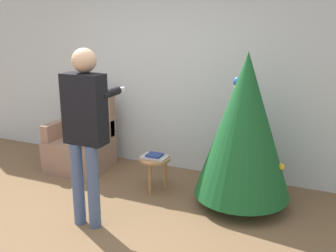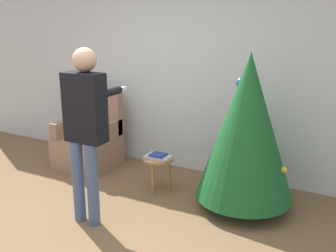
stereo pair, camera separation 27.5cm
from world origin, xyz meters
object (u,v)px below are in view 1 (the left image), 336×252
object	(u,v)px
christmas_tree	(245,126)
armchair	(82,144)
person_standing	(85,122)
side_stool	(155,163)

from	to	relation	value
christmas_tree	armchair	world-z (taller)	christmas_tree
armchair	person_standing	xyz separation A→B (m)	(0.99, -1.23, 0.73)
armchair	person_standing	world-z (taller)	person_standing
armchair	side_stool	bearing A→B (deg)	-12.58
armchair	christmas_tree	bearing A→B (deg)	-5.27
side_stool	armchair	bearing A→B (deg)	167.42
person_standing	armchair	bearing A→B (deg)	128.66
person_standing	side_stool	size ratio (longest dim) A/B	4.14
christmas_tree	person_standing	size ratio (longest dim) A/B	0.97
christmas_tree	side_stool	distance (m)	1.20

